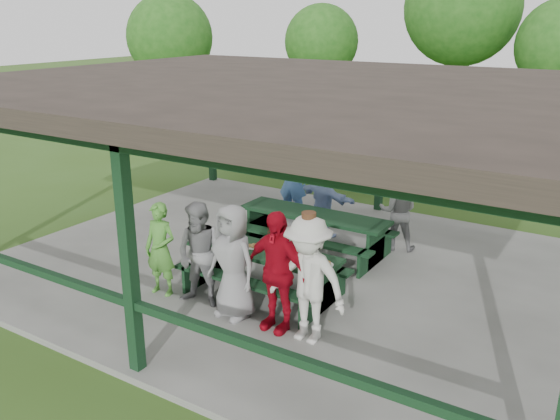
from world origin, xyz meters
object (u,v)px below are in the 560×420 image
Objects in this scene: contestant_grey_left at (201,255)px; picnic_table_far at (314,227)px; spectator_grey at (398,211)px; contestant_grey_mid at (233,262)px; spectator_lblue at (323,199)px; spectator_blue at (293,180)px; contestant_green at (161,249)px; contestant_red at (276,271)px; pickup_truck at (441,151)px; contestant_white_fedora at (308,280)px; picnic_table_near at (264,266)px; farm_trailer at (292,137)px.

picnic_table_far is at bearing 73.22° from contestant_grey_left.
contestant_grey_mid is at bearing 56.60° from spectator_grey.
picnic_table_far is at bearing 125.39° from spectator_lblue.
spectator_blue is at bearing 133.10° from picnic_table_far.
contestant_grey_mid is (1.41, 0.00, 0.11)m from contestant_green.
contestant_red reaches higher than spectator_lblue.
pickup_truck is (-0.99, 5.62, -0.02)m from spectator_grey.
contestant_grey_left is 1.88m from contestant_white_fedora.
contestant_white_fedora is 3.82m from spectator_grey.
spectator_grey is at bearing 36.96° from picnic_table_far.
picnic_table_far is (-0.21, 2.00, 0.01)m from picnic_table_near.
contestant_white_fedora is at bearing -62.48° from picnic_table_far.
contestant_green is (-1.17, -2.84, 0.27)m from picnic_table_far.
contestant_red is at bearing 126.34° from spectator_lblue.
contestant_grey_mid reaches higher than picnic_table_near.
spectator_grey reaches higher than farm_trailer.
contestant_grey_left is 4.11m from spectator_grey.
spectator_grey is at bearing 57.30° from contestant_grey_left.
spectator_lblue is 0.35× the size of farm_trailer.
spectator_grey reaches higher than picnic_table_far.
picnic_table_near is at bearing 108.94° from spectator_blue.
spectator_grey is at bearing -158.88° from spectator_lblue.
pickup_truck reaches higher than picnic_table_near.
contestant_white_fedora reaches higher than contestant_red.
picnic_table_near and picnic_table_far have the same top height.
farm_trailer is at bearing 124.69° from contestant_grey_mid.
contestant_green reaches higher than farm_trailer.
contestant_grey_mid is at bearing -85.33° from picnic_table_far.
contestant_grey_left reaches higher than farm_trailer.
spectator_lblue is at bearing 117.67° from contestant_white_fedora.
spectator_lblue reaches higher than farm_trailer.
picnic_table_far is 1.61m from spectator_grey.
contestant_white_fedora is at bearing -5.91° from contestant_green.
contestant_white_fedora is 5.06m from spectator_blue.
spectator_blue is at bearing 86.03° from contestant_green.
spectator_blue reaches higher than picnic_table_near.
contestant_red is 0.41× the size of farm_trailer.
spectator_grey is (2.45, 3.80, -0.01)m from contestant_green.
farm_trailer is at bearing 72.59° from pickup_truck.
spectator_blue is (-1.52, 4.21, 0.02)m from contestant_grey_mid.
spectator_grey is 7.90m from farm_trailer.
contestant_green is (-1.38, -0.84, 0.28)m from picnic_table_near.
picnic_table_near is 1.54× the size of contestant_grey_left.
contestant_red is at bearing -71.12° from picnic_table_far.
contestant_white_fedora is (1.26, -0.02, 0.04)m from contestant_grey_mid.
contestant_grey_mid is at bearing -88.28° from picnic_table_near.
farm_trailer is (-4.39, 6.47, 0.15)m from picnic_table_far.
spectator_blue is (-2.78, 4.23, -0.01)m from contestant_white_fedora.
spectator_grey is at bearing 171.18° from pickup_truck.
contestant_grey_left reaches higher than spectator_lblue.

